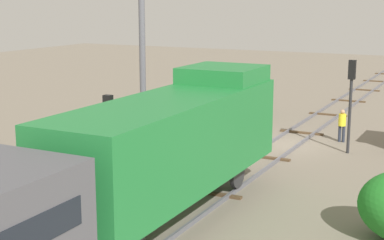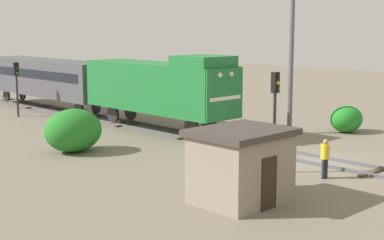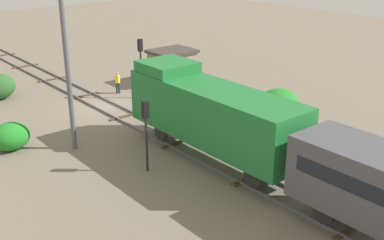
# 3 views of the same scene
# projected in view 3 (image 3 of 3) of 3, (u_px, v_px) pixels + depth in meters

# --- Properties ---
(ground_plane) EXTENTS (104.53, 104.53, 0.00)m
(ground_plane) POSITION_uv_depth(u_px,v_px,m) (104.00, 106.00, 34.55)
(ground_plane) COLOR #756B5B
(railway_track) EXTENTS (2.40, 69.69, 0.16)m
(railway_track) POSITION_uv_depth(u_px,v_px,m) (104.00, 105.00, 34.53)
(railway_track) COLOR #595960
(railway_track) RESTS_ON ground
(locomotive) EXTENTS (2.90, 11.60, 4.60)m
(locomotive) POSITION_uv_depth(u_px,v_px,m) (210.00, 111.00, 25.32)
(locomotive) COLOR #1E7233
(locomotive) RESTS_ON railway_track
(traffic_signal_near) EXTENTS (0.32, 0.34, 4.46)m
(traffic_signal_near) POSITION_uv_depth(u_px,v_px,m) (141.00, 58.00, 35.22)
(traffic_signal_near) COLOR #262628
(traffic_signal_near) RESTS_ON ground
(traffic_signal_mid) EXTENTS (0.32, 0.34, 3.80)m
(traffic_signal_mid) POSITION_uv_depth(u_px,v_px,m) (146.00, 123.00, 24.07)
(traffic_signal_mid) COLOR #262628
(traffic_signal_mid) RESTS_ON ground
(worker_near_track) EXTENTS (0.38, 0.38, 1.70)m
(worker_near_track) POSITION_uv_depth(u_px,v_px,m) (118.00, 81.00, 37.00)
(worker_near_track) COLOR #262B38
(worker_near_track) RESTS_ON ground
(catenary_mast) EXTENTS (1.94, 0.28, 8.96)m
(catenary_mast) POSITION_uv_depth(u_px,v_px,m) (68.00, 68.00, 26.00)
(catenary_mast) COLOR #595960
(catenary_mast) RESTS_ON ground
(relay_hut) EXTENTS (3.50, 2.90, 2.74)m
(relay_hut) POSITION_uv_depth(u_px,v_px,m) (172.00, 66.00, 39.71)
(relay_hut) COLOR gray
(relay_hut) RESTS_ON ground
(bush_near) EXTENTS (2.22, 1.81, 1.61)m
(bush_near) POSITION_uv_depth(u_px,v_px,m) (10.00, 136.00, 27.20)
(bush_near) COLOR #228426
(bush_near) RESTS_ON ground
(bush_far) EXTENTS (3.07, 2.51, 2.23)m
(bush_far) POSITION_uv_depth(u_px,v_px,m) (278.00, 106.00, 31.20)
(bush_far) COLOR #247926
(bush_far) RESTS_ON ground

